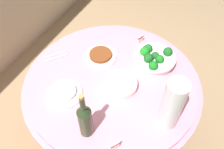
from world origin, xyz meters
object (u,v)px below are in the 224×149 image
food_plate_rice (64,93)px  label_placard_mid (141,39)px  plate_stack (120,85)px  wine_bottle (85,119)px  broccoli_bowl (154,58)px  decorative_fruit_vase (171,107)px  serving_tongs (57,56)px  food_plate_stir_fry (101,55)px  label_placard_front (115,146)px

food_plate_rice → label_placard_mid: label_placard_mid is taller
plate_stack → wine_bottle: wine_bottle is taller
broccoli_bowl → food_plate_rice: (-0.49, 0.39, -0.03)m
plate_stack → decorative_fruit_vase: decorative_fruit_vase is taller
serving_tongs → label_placard_mid: (0.40, -0.46, 0.03)m
food_plate_rice → food_plate_stir_fry: bearing=-6.8°
decorative_fruit_vase → food_plate_stir_fry: decorative_fruit_vase is taller
label_placard_front → label_placard_mid: bearing=13.5°
label_placard_front → plate_stack: bearing=21.8°
plate_stack → food_plate_stir_fry: bearing=52.8°
decorative_fruit_vase → food_plate_stir_fry: (0.28, 0.57, -0.13)m
wine_bottle → food_plate_rice: bearing=58.9°
decorative_fruit_vase → serving_tongs: size_ratio=2.23×
label_placard_front → food_plate_stir_fry: bearing=34.9°
wine_bottle → label_placard_front: bearing=-96.1°
wine_bottle → food_plate_stir_fry: wine_bottle is taller
food_plate_stir_fry → label_placard_front: label_placard_front is taller
label_placard_front → serving_tongs: bearing=57.7°
wine_bottle → label_placard_front: (-0.02, -0.18, -0.10)m
plate_stack → food_plate_stir_fry: (0.18, 0.23, -0.01)m
label_placard_front → broccoli_bowl: bearing=3.2°
broccoli_bowl → wine_bottle: wine_bottle is taller
wine_bottle → decorative_fruit_vase: (0.25, -0.37, 0.02)m
wine_bottle → decorative_fruit_vase: size_ratio=0.99×
broccoli_bowl → wine_bottle: (-0.64, 0.14, 0.08)m
plate_stack → wine_bottle: bearing=174.9°
decorative_fruit_vase → wine_bottle: bearing=124.6°
serving_tongs → label_placard_mid: size_ratio=2.77×
plate_stack → label_placard_front: 0.40m
label_placard_mid → label_placard_front: bearing=-166.5°
food_plate_rice → decorative_fruit_vase: bearing=-80.4°
serving_tongs → food_plate_stir_fry: size_ratio=0.69×
serving_tongs → label_placard_front: bearing=-122.3°
wine_bottle → food_plate_rice: wine_bottle is taller
decorative_fruit_vase → plate_stack: bearing=73.6°
broccoli_bowl → serving_tongs: bearing=111.3°
serving_tongs → food_plate_stir_fry: 0.31m
label_placard_mid → food_plate_stir_fry: bearing=144.7°
decorative_fruit_vase → food_plate_stir_fry: bearing=64.1°
plate_stack → food_plate_rice: 0.35m
plate_stack → label_placard_front: size_ratio=3.82×
decorative_fruit_vase → label_placard_front: (-0.27, 0.19, -0.12)m
plate_stack → food_plate_rice: (-0.20, 0.28, -0.01)m
serving_tongs → food_plate_stir_fry: (0.13, -0.28, 0.01)m
wine_bottle → food_plate_rice: 0.31m
wine_bottle → label_placard_mid: (0.80, 0.02, -0.10)m
food_plate_rice → label_placard_front: (-0.17, -0.43, 0.02)m
plate_stack → serving_tongs: size_ratio=1.38×
decorative_fruit_vase → food_plate_rice: size_ratio=1.55×
decorative_fruit_vase → label_placard_front: size_ratio=6.18×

